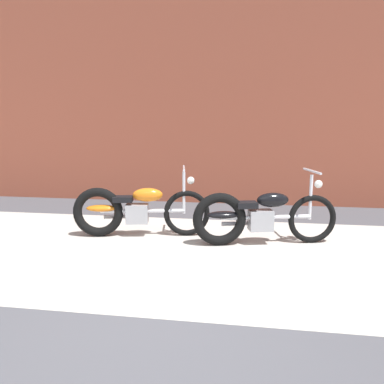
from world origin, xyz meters
The scene contains 5 objects.
ground_plane centered at (0.00, 0.00, 0.00)m, with size 80.00×80.00×0.00m, color #47474C.
sidewalk_slab centered at (0.00, 1.75, 0.00)m, with size 36.00×3.50×0.01m, color #B2ADA3.
brick_building_wall centered at (0.00, 5.20, 2.95)m, with size 36.00×0.50×5.90m, color brown.
motorcycle_orange centered at (-0.89, 2.35, 0.40)m, with size 1.99×0.65×1.03m.
motorcycle_black centered at (0.90, 2.22, 0.40)m, with size 1.97×0.74×1.03m.
Camera 1 is at (0.83, -2.92, 1.63)m, focal length 35.74 mm.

